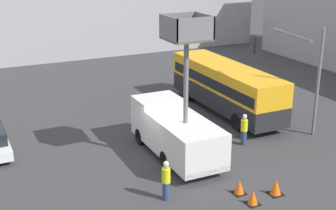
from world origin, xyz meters
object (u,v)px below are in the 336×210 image
at_px(utility_truck, 176,129).
at_px(traffic_light_pole, 298,65).
at_px(road_worker_directing, 244,130).
at_px(traffic_cone_mid_road, 276,187).
at_px(traffic_cone_near_truck, 239,187).
at_px(city_bus, 226,85).
at_px(traffic_cone_far_side, 253,198).
at_px(road_worker_near_truck, 166,181).

relative_size(utility_truck, traffic_light_pole, 1.19).
xyz_separation_m(road_worker_directing, traffic_cone_mid_road, (-1.85, -5.24, -0.57)).
xyz_separation_m(road_worker_directing, traffic_cone_near_truck, (-3.28, -4.47, -0.60)).
height_order(city_bus, traffic_cone_near_truck, city_bus).
bearing_deg(road_worker_directing, traffic_cone_mid_road, 12.24).
xyz_separation_m(utility_truck, traffic_light_pole, (7.22, -0.66, 2.78)).
relative_size(utility_truck, road_worker_directing, 4.17).
distance_m(city_bus, traffic_cone_mid_road, 11.20).
distance_m(traffic_light_pole, traffic_cone_far_side, 9.17).
xyz_separation_m(utility_truck, road_worker_directing, (4.08, -0.36, -0.64)).
relative_size(road_worker_directing, traffic_cone_mid_road, 2.52).
bearing_deg(road_worker_near_truck, traffic_cone_near_truck, -150.67).
relative_size(traffic_light_pole, traffic_cone_far_side, 9.65).
xyz_separation_m(traffic_cone_near_truck, traffic_cone_far_side, (0.02, -1.01, 0.00)).
xyz_separation_m(utility_truck, city_bus, (6.11, 4.81, 0.31)).
bearing_deg(road_worker_near_truck, traffic_cone_mid_road, -154.37).
bearing_deg(traffic_light_pole, city_bus, 101.49).
distance_m(city_bus, traffic_light_pole, 6.11).
relative_size(traffic_cone_mid_road, traffic_cone_far_side, 1.09).
bearing_deg(utility_truck, road_worker_near_truck, -121.72).
bearing_deg(traffic_cone_near_truck, utility_truck, 99.33).
relative_size(utility_truck, traffic_cone_near_truck, 11.52).
relative_size(utility_truck, road_worker_near_truck, 4.08).
height_order(traffic_cone_mid_road, traffic_cone_far_side, traffic_cone_mid_road).
xyz_separation_m(road_worker_directing, traffic_cone_far_side, (-3.27, -5.49, -0.60)).
relative_size(utility_truck, city_bus, 0.73).
height_order(utility_truck, city_bus, utility_truck).
xyz_separation_m(city_bus, traffic_cone_far_side, (-5.30, -10.65, -1.54)).
bearing_deg(traffic_light_pole, traffic_cone_mid_road, -135.37).
bearing_deg(traffic_cone_mid_road, traffic_cone_far_side, -169.94).
relative_size(city_bus, road_worker_directing, 5.68).
bearing_deg(road_worker_directing, traffic_cone_far_side, 0.91).
bearing_deg(traffic_cone_far_side, utility_truck, 97.89).
bearing_deg(traffic_cone_mid_road, road_worker_near_truck, 159.60).
relative_size(city_bus, traffic_cone_near_truck, 15.70).
relative_size(traffic_light_pole, traffic_cone_near_truck, 9.66).
distance_m(road_worker_directing, traffic_cone_mid_road, 5.58).
xyz_separation_m(city_bus, road_worker_directing, (-2.03, -5.17, -0.94)).
height_order(road_worker_directing, traffic_cone_mid_road, road_worker_directing).
xyz_separation_m(city_bus, road_worker_near_truck, (-8.50, -8.68, -0.92)).
relative_size(road_worker_near_truck, traffic_cone_near_truck, 2.83).
relative_size(road_worker_directing, traffic_cone_near_truck, 2.77).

